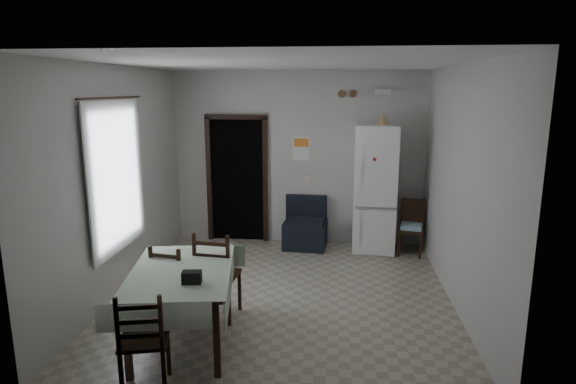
# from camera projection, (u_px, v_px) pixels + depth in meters

# --- Properties ---
(ground) EXTENTS (4.50, 4.50, 0.00)m
(ground) POSITION_uv_depth(u_px,v_px,m) (284.00, 294.00, 6.22)
(ground) COLOR #A59A86
(ground) RESTS_ON ground
(ceiling) EXTENTS (4.20, 4.50, 0.02)m
(ceiling) POSITION_uv_depth(u_px,v_px,m) (284.00, 63.00, 5.60)
(ceiling) COLOR white
(ceiling) RESTS_ON ground
(wall_back) EXTENTS (4.20, 0.02, 2.90)m
(wall_back) POSITION_uv_depth(u_px,v_px,m) (298.00, 158.00, 8.10)
(wall_back) COLOR beige
(wall_back) RESTS_ON ground
(wall_front) EXTENTS (4.20, 0.02, 2.90)m
(wall_front) POSITION_uv_depth(u_px,v_px,m) (252.00, 242.00, 3.72)
(wall_front) COLOR beige
(wall_front) RESTS_ON ground
(wall_left) EXTENTS (0.02, 4.50, 2.90)m
(wall_left) POSITION_uv_depth(u_px,v_px,m) (120.00, 181.00, 6.11)
(wall_left) COLOR beige
(wall_left) RESTS_ON ground
(wall_right) EXTENTS (0.02, 4.50, 2.90)m
(wall_right) POSITION_uv_depth(u_px,v_px,m) (460.00, 188.00, 5.70)
(wall_right) COLOR beige
(wall_right) RESTS_ON ground
(doorway) EXTENTS (1.06, 0.52, 2.22)m
(doorway) POSITION_uv_depth(u_px,v_px,m) (240.00, 178.00, 8.48)
(doorway) COLOR black
(doorway) RESTS_ON ground
(window_recess) EXTENTS (0.10, 1.20, 1.60)m
(window_recess) POSITION_uv_depth(u_px,v_px,m) (108.00, 176.00, 5.90)
(window_recess) COLOR silver
(window_recess) RESTS_ON ground
(curtain) EXTENTS (0.02, 1.45, 1.85)m
(curtain) POSITION_uv_depth(u_px,v_px,m) (117.00, 177.00, 5.89)
(curtain) COLOR silver
(curtain) RESTS_ON ground
(curtain_rod) EXTENTS (0.02, 1.60, 0.02)m
(curtain_rod) POSITION_uv_depth(u_px,v_px,m) (112.00, 98.00, 5.69)
(curtain_rod) COLOR black
(curtain_rod) RESTS_ON ground
(calendar) EXTENTS (0.28, 0.02, 0.40)m
(calendar) POSITION_uv_depth(u_px,v_px,m) (301.00, 149.00, 8.04)
(calendar) COLOR white
(calendar) RESTS_ON ground
(calendar_image) EXTENTS (0.24, 0.01, 0.14)m
(calendar_image) POSITION_uv_depth(u_px,v_px,m) (301.00, 143.00, 8.02)
(calendar_image) COLOR orange
(calendar_image) RESTS_ON ground
(light_switch) EXTENTS (0.08, 0.02, 0.12)m
(light_switch) POSITION_uv_depth(u_px,v_px,m) (307.00, 179.00, 8.14)
(light_switch) COLOR beige
(light_switch) RESTS_ON ground
(vent_left) EXTENTS (0.12, 0.03, 0.12)m
(vent_left) POSITION_uv_depth(u_px,v_px,m) (342.00, 94.00, 7.78)
(vent_left) COLOR brown
(vent_left) RESTS_ON ground
(vent_right) EXTENTS (0.12, 0.03, 0.12)m
(vent_right) POSITION_uv_depth(u_px,v_px,m) (353.00, 94.00, 7.77)
(vent_right) COLOR brown
(vent_right) RESTS_ON ground
(emergency_light) EXTENTS (0.25, 0.07, 0.09)m
(emergency_light) POSITION_uv_depth(u_px,v_px,m) (383.00, 92.00, 7.69)
(emergency_light) COLOR white
(emergency_light) RESTS_ON ground
(fridge) EXTENTS (0.71, 0.71, 2.05)m
(fridge) POSITION_uv_depth(u_px,v_px,m) (375.00, 189.00, 7.75)
(fridge) COLOR white
(fridge) RESTS_ON ground
(tan_cone) EXTENTS (0.22, 0.22, 0.17)m
(tan_cone) POSITION_uv_depth(u_px,v_px,m) (383.00, 119.00, 7.46)
(tan_cone) COLOR tan
(tan_cone) RESTS_ON fridge
(navy_seat) EXTENTS (0.74, 0.72, 0.83)m
(navy_seat) POSITION_uv_depth(u_px,v_px,m) (305.00, 223.00, 7.99)
(navy_seat) COLOR black
(navy_seat) RESTS_ON ground
(corner_chair) EXTENTS (0.45, 0.45, 0.88)m
(corner_chair) POSITION_uv_depth(u_px,v_px,m) (411.00, 228.00, 7.62)
(corner_chair) COLOR black
(corner_chair) RESTS_ON ground
(dining_table) EXTENTS (1.25, 1.68, 0.80)m
(dining_table) POSITION_uv_depth(u_px,v_px,m) (183.00, 306.00, 4.99)
(dining_table) COLOR #A8BAA0
(dining_table) RESTS_ON ground
(black_bag) EXTENTS (0.20, 0.13, 0.12)m
(black_bag) POSITION_uv_depth(u_px,v_px,m) (192.00, 277.00, 4.55)
(black_bag) COLOR black
(black_bag) RESTS_ON dining_table
(dining_chair_far_left) EXTENTS (0.46, 0.46, 0.93)m
(dining_chair_far_left) POSITION_uv_depth(u_px,v_px,m) (174.00, 282.00, 5.45)
(dining_chair_far_left) COLOR black
(dining_chair_far_left) RESTS_ON ground
(dining_chair_far_right) EXTENTS (0.50, 0.50, 1.05)m
(dining_chair_far_right) POSITION_uv_depth(u_px,v_px,m) (218.00, 273.00, 5.53)
(dining_chair_far_right) COLOR black
(dining_chair_far_right) RESTS_ON ground
(dining_chair_near_head) EXTENTS (0.49, 0.49, 0.95)m
(dining_chair_near_head) POSITION_uv_depth(u_px,v_px,m) (144.00, 339.00, 4.19)
(dining_chair_near_head) COLOR black
(dining_chair_near_head) RESTS_ON ground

